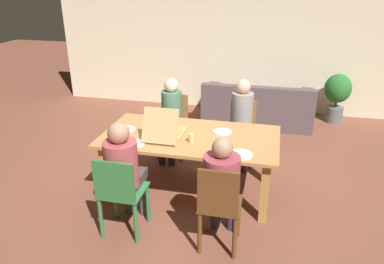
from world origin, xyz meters
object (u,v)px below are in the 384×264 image
at_px(drinking_glass_1, 191,138).
at_px(pizza_box_0, 166,131).
at_px(person_0, 124,166).
at_px(chair_2, 174,122).
at_px(couch, 257,109).
at_px(plate_2, 134,143).
at_px(drinking_glass_0, 224,146).
at_px(person_1, 222,181).
at_px(person_2, 171,113).
at_px(plate_1, 222,132).
at_px(person_3, 241,117).
at_px(plate_3, 126,129).
at_px(chair_1, 219,206).
at_px(chair_3, 242,128).
at_px(dining_table, 190,143).
at_px(chair_0, 120,193).
at_px(potted_plant, 337,93).
at_px(plate_0, 241,154).

bearing_deg(drinking_glass_1, pizza_box_0, 157.30).
bearing_deg(person_0, chair_2, 90.00).
bearing_deg(drinking_glass_1, couch, 77.63).
distance_m(plate_2, couch, 3.18).
bearing_deg(chair_2, drinking_glass_0, -54.29).
xyz_separation_m(person_0, couch, (1.14, 3.37, -0.44)).
relative_size(person_0, person_1, 1.05).
bearing_deg(person_1, person_2, 120.42).
bearing_deg(drinking_glass_1, drinking_glass_0, -17.06).
bearing_deg(plate_1, person_1, -81.32).
distance_m(person_3, plate_3, 1.59).
height_order(plate_2, couch, couch).
distance_m(person_2, couch, 2.07).
height_order(plate_3, drinking_glass_1, drinking_glass_1).
xyz_separation_m(chair_1, chair_3, (0.00, 2.02, -0.02)).
relative_size(chair_2, plate_1, 4.00).
xyz_separation_m(dining_table, chair_2, (-0.49, 0.99, -0.14)).
bearing_deg(drinking_glass_0, plate_3, 166.04).
distance_m(chair_1, chair_2, 2.23).
bearing_deg(person_2, chair_0, -90.00).
xyz_separation_m(dining_table, plate_3, (-0.81, 0.00, 0.11)).
bearing_deg(plate_1, couch, 82.80).
distance_m(person_0, pizza_box_0, 0.83).
xyz_separation_m(dining_table, person_0, (-0.49, -0.85, 0.07)).
xyz_separation_m(dining_table, potted_plant, (2.04, 2.92, -0.11)).
distance_m(dining_table, plate_1, 0.41).
xyz_separation_m(plate_0, plate_3, (-1.45, 0.39, 0.00)).
bearing_deg(person_2, person_1, -59.58).
xyz_separation_m(chair_2, drinking_glass_0, (0.93, -1.30, 0.30)).
bearing_deg(person_0, drinking_glass_0, 29.99).
height_order(person_0, plate_1, person_0).
bearing_deg(chair_0, person_0, 90.00).
distance_m(chair_2, potted_plant, 3.18).
bearing_deg(drinking_glass_0, person_2, 129.05).
height_order(person_2, plate_0, person_2).
bearing_deg(potted_plant, drinking_glass_0, -116.19).
relative_size(dining_table, chair_0, 2.30).
bearing_deg(plate_3, drinking_glass_1, -12.54).
height_order(chair_3, plate_0, chair_3).
relative_size(chair_2, drinking_glass_0, 8.10).
xyz_separation_m(plate_1, plate_3, (-1.17, -0.18, 0.00)).
xyz_separation_m(plate_3, potted_plant, (2.85, 2.92, -0.22)).
bearing_deg(chair_3, plate_3, -142.42).
relative_size(chair_0, person_2, 0.76).
bearing_deg(chair_0, person_1, 6.77).
bearing_deg(chair_1, person_2, 118.60).
height_order(plate_3, couch, plate_3).
bearing_deg(couch, drinking_glass_0, -94.17).
xyz_separation_m(plate_2, plate_3, (-0.25, 0.38, 0.00)).
bearing_deg(chair_0, plate_2, 96.69).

